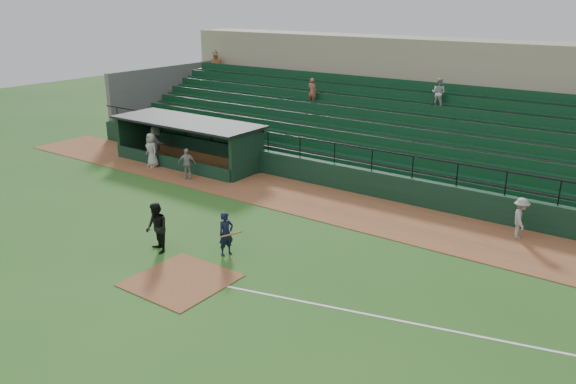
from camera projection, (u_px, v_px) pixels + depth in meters
The scene contains 12 objects.
ground at pixel (202, 270), 19.47m from camera, with size 90.00×90.00×0.00m, color #28551B.
warning_track at pixel (327, 204), 25.62m from camera, with size 40.00×4.00×0.03m, color brown.
home_plate_dirt at pixel (181, 280), 18.70m from camera, with size 3.00×3.00×0.03m, color brown.
foul_line at pixel (441, 329), 15.98m from camera, with size 18.00×0.09×0.01m, color white.
stadium_structure at pixel (410, 122), 31.38m from camera, with size 38.00×13.08×6.40m.
dugout at pixel (193, 139), 31.77m from camera, with size 8.90×3.20×2.42m.
batter_at_plate at pixel (226, 234), 20.34m from camera, with size 1.06×0.71×1.61m.
umpire at pixel (157, 228), 20.53m from camera, with size 0.91×0.71×1.86m, color black.
runner at pixel (520, 218), 21.73m from camera, with size 1.03×0.59×1.59m, color #99948F.
dugout_player_a at pixel (187, 164), 28.87m from camera, with size 0.92×0.38×1.57m, color #A5A09A.
dugout_player_b at pixel (152, 150), 30.87m from camera, with size 0.91×0.59×1.86m, color #AAA59F.
dugout_player_c at pixel (156, 142), 32.41m from camera, with size 1.77×0.56×1.91m, color #9D9792.
Camera 1 is at (12.62, -12.58, 8.79)m, focal length 35.77 mm.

